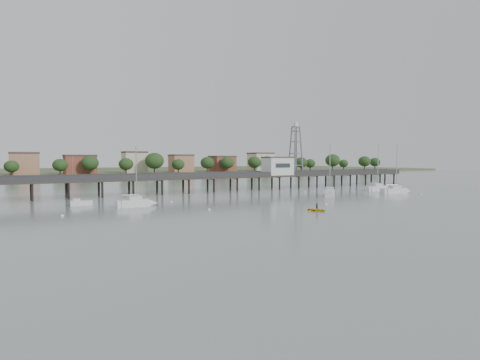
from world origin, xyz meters
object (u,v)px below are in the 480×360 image
at_px(sailboat_d, 399,191).
at_px(yellow_dinghy, 317,211).
at_px(lattice_tower, 296,151).
at_px(sailboat_e, 380,188).
at_px(sailboat_c, 330,193).
at_px(pier, 199,178).
at_px(sailboat_b, 140,203).
at_px(white_tender, 81,203).

relative_size(sailboat_d, yellow_dinghy, 4.31).
xyz_separation_m(lattice_tower, sailboat_e, (14.12, -19.12, -10.46)).
bearing_deg(sailboat_c, sailboat_d, -57.76).
bearing_deg(yellow_dinghy, pier, 65.63).
bearing_deg(sailboat_b, white_tender, 141.53).
relative_size(lattice_tower, sailboat_d, 1.19).
height_order(lattice_tower, white_tender, lattice_tower).
distance_m(sailboat_b, white_tender, 11.52).
bearing_deg(white_tender, pier, 32.44).
bearing_deg(sailboat_c, sailboat_b, 133.49).
height_order(sailboat_d, white_tender, sailboat_d).
height_order(pier, yellow_dinghy, pier).
height_order(sailboat_d, yellow_dinghy, sailboat_d).
xyz_separation_m(white_tender, yellow_dinghy, (32.49, -28.30, -0.46)).
distance_m(lattice_tower, yellow_dinghy, 54.08).
bearing_deg(white_tender, yellow_dinghy, -35.00).
xyz_separation_m(sailboat_c, yellow_dinghy, (-21.72, -20.20, -0.65)).
bearing_deg(lattice_tower, yellow_dinghy, -124.45).
xyz_separation_m(lattice_tower, sailboat_d, (11.07, -27.70, -10.46)).
xyz_separation_m(sailboat_b, sailboat_d, (64.47, -5.19, -0.01)).
bearing_deg(lattice_tower, sailboat_b, -157.15).
distance_m(lattice_tower, sailboat_c, 26.95).
distance_m(sailboat_c, yellow_dinghy, 29.67).
bearing_deg(pier, sailboat_b, -134.22).
bearing_deg(sailboat_d, sailboat_e, 82.72).
distance_m(sailboat_b, sailboat_d, 64.68).
distance_m(pier, white_tender, 34.69).
bearing_deg(sailboat_e, yellow_dinghy, -149.41).
distance_m(lattice_tower, sailboat_e, 25.96).
relative_size(pier, yellow_dinghy, 49.56).
distance_m(sailboat_c, sailboat_e, 22.76).
relative_size(pier, sailboat_e, 11.38).
distance_m(sailboat_c, white_tender, 54.81).
relative_size(white_tender, yellow_dinghy, 1.31).
bearing_deg(sailboat_b, yellow_dinghy, -42.04).
bearing_deg(pier, yellow_dinghy, -87.96).
distance_m(sailboat_c, sailboat_b, 45.19).
relative_size(sailboat_c, sailboat_b, 1.11).
bearing_deg(sailboat_e, sailboat_d, -108.10).
bearing_deg(sailboat_c, pier, 89.48).
xyz_separation_m(lattice_tower, yellow_dinghy, (-29.94, -43.64, -11.10)).
bearing_deg(yellow_dinghy, lattice_tower, 29.13).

